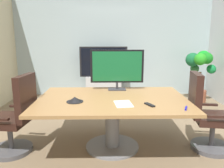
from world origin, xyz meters
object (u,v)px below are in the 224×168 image
Objects in this scene: office_chair_left at (16,121)px; conference_phone at (75,100)px; office_chair_right at (206,118)px; conference_table at (112,109)px; remote_control at (150,105)px; wall_display_unit at (104,81)px; potted_plant at (200,68)px; tv_monitor at (117,67)px.

office_chair_left reaches higher than conference_phone.
conference_table is at bearing 95.47° from office_chair_right.
conference_phone is 0.97m from remote_control.
conference_phone is at bearing -161.74° from conference_table.
conference_table is 0.55m from conference_phone.
remote_control is at bearing -10.32° from conference_phone.
office_chair_right is 3.19m from wall_display_unit.
remote_control is (0.95, -0.17, -0.02)m from conference_phone.
wall_display_unit is 5.95× the size of conference_phone.
potted_plant reaches higher than office_chair_left.
office_chair_left is 0.87m from conference_phone.
office_chair_right reaches higher than conference_phone.
office_chair_left is 1.30× the size of tv_monitor.
wall_display_unit is at bearing 96.51° from tv_monitor.
conference_phone is (-0.33, -2.92, 0.32)m from wall_display_unit.
tv_monitor is at bearing -83.49° from wall_display_unit.
office_chair_right is at bearing 98.80° from office_chair_left.
wall_display_unit is at bearing 93.52° from conference_table.
potted_plant is (2.11, 2.24, 0.25)m from conference_table.
office_chair_right is at bearing -62.35° from wall_display_unit.
conference_table is at bearing -99.13° from tv_monitor.
remote_control is at bearing -122.59° from potted_plant.
office_chair_left is at bearing -145.34° from potted_plant.
wall_display_unit is 3.17m from remote_control.
tv_monitor is 0.96m from conference_phone.
conference_phone is (-1.80, -0.10, 0.31)m from office_chair_right.
conference_table is 9.34× the size of conference_phone.
wall_display_unit is 2.96m from conference_phone.
remote_control is (0.46, -0.34, 0.17)m from conference_table.
tv_monitor reaches higher than office_chair_right.
potted_plant is 3.54m from conference_phone.
office_chair_left is 1.00× the size of office_chair_right.
conference_phone is at bearing -96.36° from wall_display_unit.
office_chair_right reaches higher than remote_control.
tv_monitor is 2.34m from wall_display_unit.
office_chair_left is (-1.31, -0.12, -0.12)m from conference_table.
potted_plant is 3.06m from remote_control.
wall_display_unit is at bearing 36.02° from office_chair_right.
office_chair_left and office_chair_right have the same top height.
conference_table is 1.88× the size of office_chair_left.
potted_plant is at bearing -12.76° from wall_display_unit.
wall_display_unit is (-1.48, 2.82, -0.01)m from office_chair_right.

